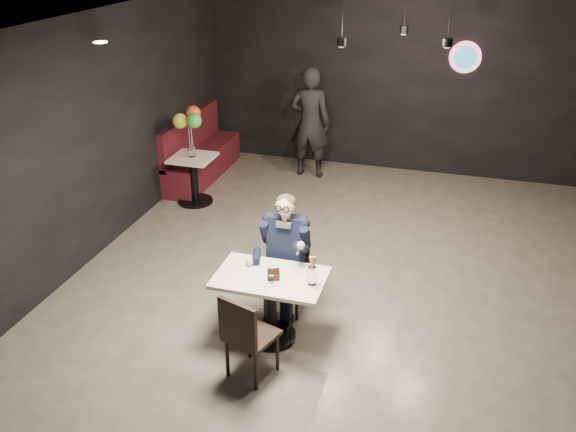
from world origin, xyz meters
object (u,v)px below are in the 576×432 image
(main_table, at_px, (271,307))
(side_table, at_px, (194,179))
(chair_near, at_px, (252,334))
(booth_bench, at_px, (202,147))
(chair_far, at_px, (286,273))
(passerby, at_px, (310,122))
(seated_man, at_px, (286,253))
(balloon_vase, at_px, (192,152))
(sundae_glass, at_px, (312,275))

(main_table, height_order, side_table, side_table)
(chair_near, height_order, booth_bench, booth_bench)
(side_table, bearing_deg, chair_far, -47.54)
(chair_near, xyz_separation_m, passerby, (-0.77, 5.12, 0.47))
(seated_man, distance_m, booth_bench, 4.19)
(balloon_vase, bearing_deg, chair_near, -58.17)
(sundae_glass, xyz_separation_m, balloon_vase, (-2.61, 2.96, -0.02))
(sundae_glass, xyz_separation_m, side_table, (-2.61, 2.96, -0.46))
(chair_near, height_order, side_table, chair_near)
(balloon_vase, relative_size, passerby, 0.09)
(chair_near, distance_m, booth_bench, 5.14)
(side_table, bearing_deg, seated_man, -47.54)
(main_table, height_order, balloon_vase, balloon_vase)
(booth_bench, distance_m, passerby, 1.85)
(passerby, bearing_deg, balloon_vase, 48.92)
(main_table, xyz_separation_m, passerby, (-0.77, 4.54, 0.55))
(chair_far, height_order, booth_bench, booth_bench)
(sundae_glass, bearing_deg, passerby, 104.76)
(main_table, distance_m, side_table, 3.65)
(booth_bench, height_order, passerby, passerby)
(chair_near, distance_m, passerby, 5.20)
(main_table, bearing_deg, chair_far, 90.00)
(passerby, bearing_deg, sundae_glass, 104.80)
(sundae_glass, distance_m, booth_bench, 4.92)
(balloon_vase, bearing_deg, seated_man, -47.54)
(chair_near, relative_size, side_table, 1.19)
(sundae_glass, bearing_deg, chair_far, 126.79)
(balloon_vase, bearing_deg, passerby, 48.88)
(chair_near, xyz_separation_m, booth_bench, (-2.48, 4.51, 0.07))
(seated_man, height_order, side_table, seated_man)
(main_table, bearing_deg, sundae_glass, -3.72)
(chair_far, distance_m, chair_near, 1.13)
(booth_bench, bearing_deg, chair_near, -61.20)
(chair_far, xyz_separation_m, side_table, (-2.18, 2.38, -0.07))
(main_table, xyz_separation_m, booth_bench, (-2.48, 3.93, 0.16))
(main_table, relative_size, balloon_vase, 6.85)
(chair_near, distance_m, sundae_glass, 0.80)
(seated_man, bearing_deg, booth_bench, 126.24)
(side_table, bearing_deg, main_table, -53.38)
(seated_man, xyz_separation_m, balloon_vase, (-2.18, 2.38, 0.11))
(booth_bench, bearing_deg, seated_man, -53.76)
(chair_near, xyz_separation_m, side_table, (-2.18, 3.51, -0.07))
(booth_bench, xyz_separation_m, side_table, (0.30, -1.00, -0.14))
(chair_far, bearing_deg, seated_man, 0.00)
(chair_near, bearing_deg, chair_far, 108.30)
(sundae_glass, relative_size, booth_bench, 0.09)
(chair_far, relative_size, passerby, 0.50)
(side_table, xyz_separation_m, balloon_vase, (0.00, 0.00, 0.44))
(side_table, relative_size, balloon_vase, 4.82)
(sundae_glass, height_order, balloon_vase, sundae_glass)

